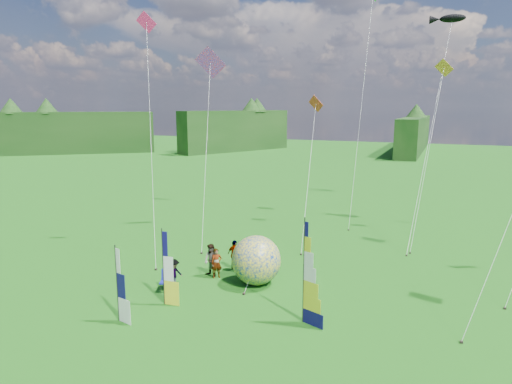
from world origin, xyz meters
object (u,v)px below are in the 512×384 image
at_px(side_banner_left, 163,268).
at_px(spectator_c, 174,274).
at_px(side_banner_far, 117,285).
at_px(kite_whale, 433,114).
at_px(spectator_b, 211,260).
at_px(camp_chair, 166,281).
at_px(feather_banner_main, 304,273).
at_px(spectator_d, 235,255).
at_px(bol_inflatable, 256,260).
at_px(spectator_a, 217,263).

height_order(side_banner_left, spectator_c, side_banner_left).
relative_size(side_banner_left, side_banner_far, 1.08).
bearing_deg(kite_whale, side_banner_left, -99.82).
relative_size(spectator_b, camp_chair, 1.70).
distance_m(feather_banner_main, spectator_b, 7.34).
height_order(spectator_d, kite_whale, kite_whale).
height_order(spectator_d, camp_chair, spectator_d).
height_order(feather_banner_main, spectator_b, feather_banner_main).
height_order(spectator_b, camp_chair, spectator_b).
bearing_deg(feather_banner_main, camp_chair, -163.30).
height_order(feather_banner_main, camp_chair, feather_banner_main).
height_order(feather_banner_main, kite_whale, kite_whale).
bearing_deg(side_banner_left, spectator_b, 81.03).
bearing_deg(spectator_b, spectator_d, 79.87).
height_order(feather_banner_main, bol_inflatable, feather_banner_main).
relative_size(feather_banner_main, spectator_c, 2.94).
height_order(feather_banner_main, spectator_d, feather_banner_main).
height_order(spectator_b, spectator_d, spectator_b).
height_order(spectator_a, spectator_b, spectator_b).
height_order(side_banner_far, kite_whale, kite_whale).
xyz_separation_m(spectator_b, camp_chair, (-1.20, -2.75, -0.39)).
bearing_deg(side_banner_left, bol_inflatable, 49.02).
bearing_deg(kite_whale, feather_banner_main, -82.50).
bearing_deg(spectator_a, camp_chair, -164.62).
bearing_deg(side_banner_left, spectator_d, 74.98).
bearing_deg(side_banner_left, spectator_c, 105.07).
bearing_deg(spectator_d, side_banner_far, 93.71).
bearing_deg(camp_chair, spectator_d, 45.90).
height_order(spectator_b, kite_whale, kite_whale).
bearing_deg(camp_chair, spectator_b, 46.77).
distance_m(side_banner_left, camp_chair, 2.09).
xyz_separation_m(camp_chair, kite_whale, (11.78, 17.00, 8.36)).
bearing_deg(spectator_b, side_banner_far, -84.86).
relative_size(bol_inflatable, camp_chair, 2.41).
height_order(spectator_c, kite_whale, kite_whale).
height_order(bol_inflatable, spectator_d, bol_inflatable).
relative_size(side_banner_far, kite_whale, 0.19).
bearing_deg(bol_inflatable, spectator_b, 179.85).
bearing_deg(spectator_c, bol_inflatable, -45.52).
bearing_deg(kite_whale, bol_inflatable, -97.91).
bearing_deg(spectator_a, spectator_d, 31.18).
distance_m(bol_inflatable, spectator_c, 4.41).
height_order(side_banner_far, bol_inflatable, side_banner_far).
distance_m(spectator_a, spectator_c, 2.58).
distance_m(feather_banner_main, camp_chair, 7.83).
xyz_separation_m(spectator_d, camp_chair, (-1.93, -4.25, -0.34)).
bearing_deg(kite_whale, camp_chair, -103.85).
height_order(bol_inflatable, kite_whale, kite_whale).
bearing_deg(side_banner_far, side_banner_left, 81.43).
height_order(side_banner_far, spectator_a, side_banner_far).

